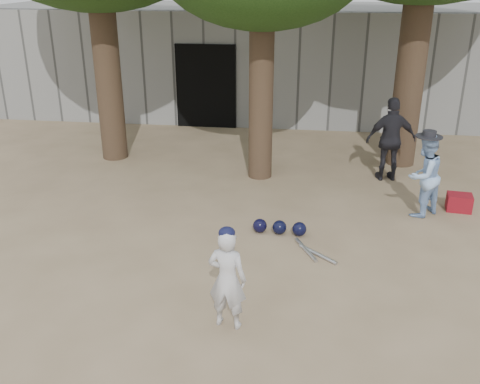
# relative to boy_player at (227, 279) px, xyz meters

# --- Properties ---
(ground) EXTENTS (70.00, 70.00, 0.00)m
(ground) POSITION_rel_boy_player_xyz_m (-0.70, 0.89, -0.63)
(ground) COLOR #937C5E
(ground) RESTS_ON ground
(boy_player) EXTENTS (0.51, 0.38, 1.27)m
(boy_player) POSITION_rel_boy_player_xyz_m (0.00, 0.00, 0.00)
(boy_player) COLOR silver
(boy_player) RESTS_ON ground
(spectator_blue) EXTENTS (0.89, 0.87, 1.44)m
(spectator_blue) POSITION_rel_boy_player_xyz_m (2.84, 3.56, 0.09)
(spectator_blue) COLOR #9ABEEE
(spectator_blue) RESTS_ON ground
(spectator_dark) EXTENTS (1.04, 0.57, 1.69)m
(spectator_dark) POSITION_rel_boy_player_xyz_m (2.50, 5.24, 0.21)
(spectator_dark) COLOR black
(spectator_dark) RESTS_ON ground
(red_bag) EXTENTS (0.46, 0.37, 0.30)m
(red_bag) POSITION_rel_boy_player_xyz_m (3.57, 3.83, -0.48)
(red_bag) COLOR maroon
(red_bag) RESTS_ON ground
(back_building) EXTENTS (16.00, 5.24, 3.00)m
(back_building) POSITION_rel_boy_player_xyz_m (-0.70, 11.22, 0.87)
(back_building) COLOR gray
(back_building) RESTS_ON ground
(helmet_row) EXTENTS (0.87, 0.27, 0.23)m
(helmet_row) POSITION_rel_boy_player_xyz_m (0.47, 2.49, -0.52)
(helmet_row) COLOR black
(helmet_row) RESTS_ON ground
(bat_pile) EXTENTS (0.64, 0.72, 0.06)m
(bat_pile) POSITION_rel_boy_player_xyz_m (1.00, 1.89, -0.61)
(bat_pile) COLOR #B5B7BD
(bat_pile) RESTS_ON ground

